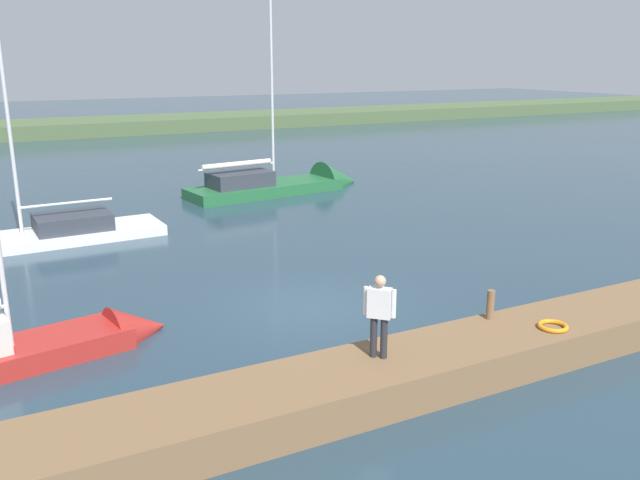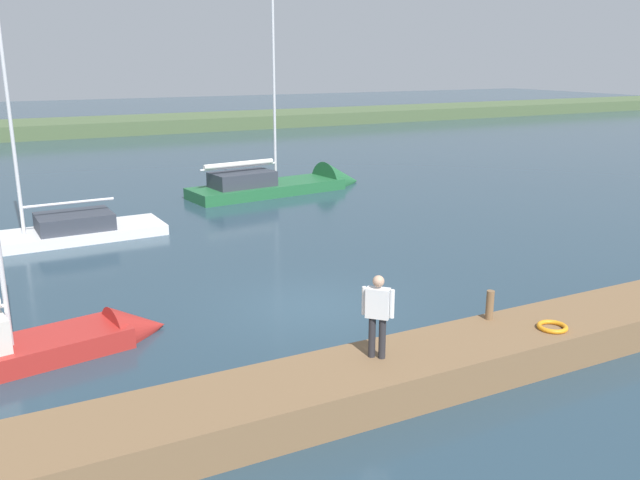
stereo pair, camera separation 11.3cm
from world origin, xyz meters
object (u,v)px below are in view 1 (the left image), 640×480
at_px(mooring_post_near, 490,305).
at_px(sailboat_far_left, 292,186).
at_px(sailboat_inner_slip, 29,352).
at_px(life_ring_buoy, 553,326).
at_px(person_on_dock, 379,311).

bearing_deg(mooring_post_near, sailboat_far_left, -102.02).
relative_size(mooring_post_near, sailboat_inner_slip, 0.09).
distance_m(life_ring_buoy, sailboat_far_left, 20.64).
height_order(mooring_post_near, life_ring_buoy, mooring_post_near).
height_order(sailboat_inner_slip, sailboat_far_left, sailboat_far_left).
relative_size(mooring_post_near, life_ring_buoy, 1.02).
xyz_separation_m(sailboat_far_left, person_on_dock, (7.42, 19.82, 1.55)).
bearing_deg(sailboat_inner_slip, sailboat_far_left, 38.14).
bearing_deg(person_on_dock, sailboat_inner_slip, -81.95).
relative_size(sailboat_far_left, person_on_dock, 7.17).
distance_m(mooring_post_near, person_on_dock, 3.42).
relative_size(mooring_post_near, person_on_dock, 0.40).
distance_m(mooring_post_near, life_ring_buoy, 1.40).
bearing_deg(life_ring_buoy, sailboat_inner_slip, -27.10).
xyz_separation_m(sailboat_inner_slip, person_on_dock, (-6.08, 4.69, 1.51)).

